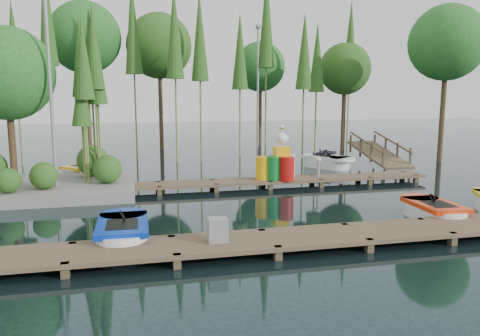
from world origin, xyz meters
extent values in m
plane|color=#1D3036|center=(0.00, 0.00, 0.00)|extent=(90.00, 90.00, 0.00)
cube|color=brown|center=(0.00, -4.50, 0.25)|extent=(18.00, 1.50, 0.10)
cube|color=#4C3D29|center=(-4.30, -5.13, 0.05)|extent=(0.16, 0.16, 0.50)
cube|color=#4C3D29|center=(-4.30, -3.87, 0.05)|extent=(0.16, 0.16, 0.50)
cube|color=#4C3D29|center=(-2.15, -5.13, 0.05)|extent=(0.16, 0.16, 0.50)
cube|color=#4C3D29|center=(-2.15, -3.87, 0.05)|extent=(0.16, 0.16, 0.50)
cube|color=#4C3D29|center=(0.00, -5.13, 0.05)|extent=(0.16, 0.16, 0.50)
cube|color=#4C3D29|center=(0.00, -3.87, 0.05)|extent=(0.16, 0.16, 0.50)
cube|color=#4C3D29|center=(2.15, -5.13, 0.05)|extent=(0.16, 0.16, 0.50)
cube|color=#4C3D29|center=(2.15, -3.87, 0.05)|extent=(0.16, 0.16, 0.50)
cube|color=#4C3D29|center=(4.30, -5.13, 0.05)|extent=(0.16, 0.16, 0.50)
cube|color=#4C3D29|center=(4.30, -3.87, 0.05)|extent=(0.16, 0.16, 0.50)
cube|color=brown|center=(1.00, 2.50, 0.25)|extent=(15.00, 1.20, 0.10)
cube|color=#4C3D29|center=(-6.10, 2.02, 0.05)|extent=(0.16, 0.16, 0.50)
cube|color=#4C3D29|center=(-6.10, 2.98, 0.05)|extent=(0.16, 0.16, 0.50)
cube|color=#4C3D29|center=(-4.07, 2.02, 0.05)|extent=(0.16, 0.16, 0.50)
cube|color=#4C3D29|center=(-4.07, 2.98, 0.05)|extent=(0.16, 0.16, 0.50)
cube|color=#4C3D29|center=(-2.04, 2.02, 0.05)|extent=(0.16, 0.16, 0.50)
cube|color=#4C3D29|center=(-2.04, 2.98, 0.05)|extent=(0.16, 0.16, 0.50)
cube|color=#4C3D29|center=(-0.01, 2.02, 0.05)|extent=(0.16, 0.16, 0.50)
cube|color=#4C3D29|center=(-0.01, 2.98, 0.05)|extent=(0.16, 0.16, 0.50)
cube|color=#4C3D29|center=(2.01, 2.02, 0.05)|extent=(0.16, 0.16, 0.50)
cube|color=#4C3D29|center=(2.01, 2.98, 0.05)|extent=(0.16, 0.16, 0.50)
cube|color=#4C3D29|center=(4.04, 2.02, 0.05)|extent=(0.16, 0.16, 0.50)
cube|color=#4C3D29|center=(4.04, 2.98, 0.05)|extent=(0.16, 0.16, 0.50)
cube|color=#4C3D29|center=(6.07, 2.02, 0.05)|extent=(0.16, 0.16, 0.50)
cube|color=#4C3D29|center=(6.07, 2.98, 0.05)|extent=(0.16, 0.16, 0.50)
cube|color=#4C3D29|center=(8.10, 2.02, 0.05)|extent=(0.16, 0.16, 0.50)
cube|color=#4C3D29|center=(8.10, 2.98, 0.05)|extent=(0.16, 0.16, 0.50)
cube|color=gray|center=(-6.00, 3.00, 0.18)|extent=(6.20, 4.20, 0.42)
sphere|color=#305F1D|center=(-5.80, 2.00, 0.84)|extent=(0.90, 0.90, 0.90)
sphere|color=#305F1D|center=(-4.40, 4.20, 0.99)|extent=(1.20, 1.20, 1.20)
sphere|color=#305F1D|center=(-6.80, 1.60, 0.79)|extent=(0.80, 0.80, 0.80)
sphere|color=#305F1D|center=(-3.80, 2.60, 0.89)|extent=(1.00, 1.00, 1.00)
cylinder|color=#45331D|center=(-7.00, 3.40, 2.00)|extent=(0.24, 0.24, 3.60)
sphere|color=#2A6E28|center=(-7.00, 3.40, 4.20)|extent=(3.20, 3.20, 3.20)
cylinder|color=olive|center=(-4.25, 3.56, 2.97)|extent=(0.07, 0.07, 5.93)
cone|color=#305F1D|center=(-4.25, 3.56, 5.04)|extent=(0.70, 0.70, 2.97)
cylinder|color=olive|center=(-4.57, 3.40, 2.83)|extent=(0.07, 0.07, 5.66)
cone|color=#305F1D|center=(-4.57, 3.40, 4.81)|extent=(0.70, 0.70, 2.83)
cylinder|color=olive|center=(-4.07, 3.59, 2.61)|extent=(0.07, 0.07, 5.22)
cone|color=#305F1D|center=(-4.07, 3.59, 4.44)|extent=(0.70, 0.70, 2.61)
cylinder|color=olive|center=(-4.44, 2.78, 2.76)|extent=(0.07, 0.07, 5.53)
cone|color=#305F1D|center=(-4.44, 2.78, 4.70)|extent=(0.70, 0.70, 2.76)
cylinder|color=olive|center=(-4.59, 2.90, 2.01)|extent=(0.07, 0.07, 4.01)
cone|color=#305F1D|center=(-4.59, 2.90, 3.41)|extent=(0.70, 0.70, 2.01)
cylinder|color=olive|center=(-4.13, 3.45, 3.05)|extent=(0.07, 0.07, 6.11)
cone|color=#305F1D|center=(-4.13, 3.45, 5.19)|extent=(0.70, 0.70, 3.05)
cylinder|color=#45331D|center=(12.74, 6.90, 3.03)|extent=(0.26, 0.26, 6.06)
sphere|color=#2A6E28|center=(12.74, 6.90, 6.06)|extent=(3.81, 3.81, 3.81)
cylinder|color=#45331D|center=(9.99, 12.65, 2.51)|extent=(0.26, 0.26, 5.02)
sphere|color=#305F1D|center=(9.99, 12.65, 5.02)|extent=(3.16, 3.16, 3.16)
cylinder|color=#45331D|center=(5.74, 16.70, 2.65)|extent=(0.26, 0.26, 5.31)
sphere|color=#2A6E28|center=(5.74, 16.70, 5.31)|extent=(3.34, 3.34, 3.34)
cylinder|color=#45331D|center=(-1.00, 16.03, 3.23)|extent=(0.26, 0.26, 6.46)
sphere|color=#305F1D|center=(-1.00, 16.03, 6.46)|extent=(4.06, 4.06, 4.06)
cylinder|color=#45331D|center=(-5.41, 16.00, 3.43)|extent=(0.26, 0.26, 6.85)
sphere|color=#2A6E28|center=(-5.41, 16.00, 6.85)|extent=(4.31, 4.31, 4.31)
cylinder|color=olive|center=(-8.16, 10.23, 3.74)|extent=(0.09, 0.09, 7.48)
cone|color=#305F1D|center=(-8.16, 10.23, 5.83)|extent=(0.90, 0.90, 4.11)
cylinder|color=olive|center=(-6.71, 10.82, 4.83)|extent=(0.09, 0.09, 9.66)
cone|color=#305F1D|center=(-6.71, 10.82, 7.54)|extent=(0.90, 0.90, 5.31)
cylinder|color=olive|center=(-4.68, 11.83, 3.85)|extent=(0.09, 0.09, 7.69)
cone|color=#305F1D|center=(-4.68, 11.83, 6.00)|extent=(0.90, 0.90, 4.23)
cylinder|color=olive|center=(-2.63, 11.48, 4.49)|extent=(0.09, 0.09, 8.99)
cone|color=#305F1D|center=(-2.63, 11.48, 7.01)|extent=(0.90, 0.90, 4.94)
cylinder|color=olive|center=(-0.63, 9.87, 4.22)|extent=(0.09, 0.09, 8.44)
cone|color=#305F1D|center=(-0.63, 9.87, 6.58)|extent=(0.90, 0.90, 4.64)
cylinder|color=olive|center=(0.65, 10.00, 4.11)|extent=(0.09, 0.09, 8.22)
cone|color=#305F1D|center=(0.65, 10.00, 6.41)|extent=(0.90, 0.90, 4.52)
cylinder|color=olive|center=(2.96, 10.87, 3.70)|extent=(0.09, 0.09, 7.41)
cone|color=#305F1D|center=(2.96, 10.87, 5.78)|extent=(0.90, 0.90, 4.07)
cylinder|color=olive|center=(4.49, 11.10, 4.89)|extent=(0.09, 0.09, 9.77)
cone|color=#305F1D|center=(4.49, 11.10, 7.62)|extent=(0.90, 0.90, 5.38)
cylinder|color=olive|center=(6.24, 9.83, 3.70)|extent=(0.09, 0.09, 7.40)
cone|color=#305F1D|center=(6.24, 9.83, 5.77)|extent=(0.90, 0.90, 4.07)
cylinder|color=olive|center=(7.63, 11.42, 3.57)|extent=(0.09, 0.09, 7.14)
cone|color=#305F1D|center=(7.63, 11.42, 5.57)|extent=(0.90, 0.90, 3.93)
cylinder|color=olive|center=(10.17, 12.43, 4.31)|extent=(0.09, 0.09, 8.61)
cone|color=#305F1D|center=(10.17, 12.43, 6.72)|extent=(0.90, 0.90, 4.74)
cylinder|color=gray|center=(-5.50, 2.50, 3.50)|extent=(0.12, 0.12, 7.00)
cylinder|color=gray|center=(4.00, 11.00, 3.50)|extent=(0.12, 0.12, 7.00)
sphere|color=gray|center=(4.00, 11.00, 7.10)|extent=(0.30, 0.30, 0.30)
cube|color=brown|center=(9.00, 6.50, 0.55)|extent=(1.50, 3.94, 0.95)
cube|color=#4C3D29|center=(8.30, 4.90, 0.59)|extent=(0.08, 0.08, 0.90)
cube|color=#4C3D29|center=(8.30, 6.00, 0.70)|extent=(0.08, 0.08, 0.90)
cube|color=#4C3D29|center=(8.30, 7.10, 0.81)|extent=(0.08, 0.08, 0.90)
cube|color=#4C3D29|center=(8.30, 8.20, 0.92)|extent=(0.08, 0.08, 0.90)
cube|color=brown|center=(8.30, 6.50, 1.15)|extent=(0.06, 3.54, 0.83)
cube|color=#4C3D29|center=(9.70, 4.90, 0.59)|extent=(0.08, 0.08, 0.90)
cube|color=#4C3D29|center=(9.70, 6.00, 0.70)|extent=(0.08, 0.08, 0.90)
cube|color=#4C3D29|center=(9.70, 7.10, 0.81)|extent=(0.08, 0.08, 0.90)
cube|color=#4C3D29|center=(9.70, 8.20, 0.92)|extent=(0.08, 0.08, 0.90)
cube|color=brown|center=(9.70, 6.50, 1.15)|extent=(0.06, 3.54, 0.83)
cube|color=white|center=(-3.23, -3.30, 0.19)|extent=(1.17, 1.18, 0.53)
cylinder|color=white|center=(-3.22, -2.72, 0.19)|extent=(1.17, 1.17, 0.53)
cylinder|color=white|center=(-3.24, -3.88, 0.19)|extent=(1.17, 1.17, 0.53)
cube|color=#062DAA|center=(-3.23, -3.30, 0.48)|extent=(1.21, 2.02, 0.13)
cylinder|color=#062DAA|center=(-3.22, -2.46, 0.48)|extent=(1.19, 1.19, 0.13)
cube|color=black|center=(-3.24, -3.50, 0.52)|extent=(0.73, 0.96, 0.06)
torus|color=black|center=(-3.23, -3.16, 0.67)|extent=(0.15, 0.27, 0.25)
cube|color=white|center=(5.25, -3.11, 0.18)|extent=(1.11, 1.12, 0.49)
cylinder|color=white|center=(5.27, -2.57, 0.18)|extent=(1.11, 1.11, 0.49)
cylinder|color=white|center=(5.23, -3.64, 0.18)|extent=(1.11, 1.11, 0.49)
cube|color=red|center=(5.25, -3.11, 0.44)|extent=(1.16, 1.89, 0.12)
cylinder|color=red|center=(5.29, -2.33, 0.44)|extent=(1.13, 1.13, 0.12)
cube|color=black|center=(5.24, -3.28, 0.48)|extent=(0.70, 0.90, 0.05)
torus|color=black|center=(5.26, -2.97, 0.62)|extent=(0.14, 0.25, 0.23)
cube|color=white|center=(-4.76, 6.30, 0.19)|extent=(1.65, 1.65, 0.53)
cylinder|color=white|center=(-4.33, 6.70, 0.19)|extent=(1.64, 1.64, 0.53)
cylinder|color=white|center=(-5.19, 5.90, 0.19)|extent=(1.64, 1.64, 0.53)
cube|color=#FFB80D|center=(-4.76, 6.30, 0.48)|extent=(2.29, 2.24, 0.14)
cylinder|color=#FFB80D|center=(-4.14, 6.88, 0.48)|extent=(1.67, 1.67, 0.14)
cube|color=black|center=(-4.90, 6.17, 0.53)|extent=(1.19, 1.18, 0.06)
torus|color=black|center=(-4.66, 6.40, 0.68)|extent=(0.29, 0.29, 0.26)
imported|color=#1E1E2D|center=(-4.94, 6.14, 0.76)|extent=(0.52, 0.52, 0.94)
cube|color=white|center=(6.16, 6.40, 0.20)|extent=(1.66, 1.66, 0.55)
cylinder|color=white|center=(6.48, 5.88, 0.20)|extent=(1.65, 1.65, 0.55)
cylinder|color=white|center=(5.85, 6.92, 0.20)|extent=(1.65, 1.65, 0.55)
cube|color=white|center=(6.16, 6.40, 0.50)|extent=(2.13, 2.43, 0.14)
cylinder|color=white|center=(6.62, 5.65, 0.50)|extent=(1.68, 1.68, 0.14)
cube|color=black|center=(6.06, 6.57, 0.55)|extent=(1.15, 1.23, 0.06)
torus|color=black|center=(6.24, 6.27, 0.70)|extent=(0.27, 0.31, 0.27)
imported|color=#1E1E2D|center=(6.04, 6.62, 0.75)|extent=(0.46, 0.50, 0.90)
imported|color=#1E1E2D|center=(6.51, 6.49, 0.69)|extent=(0.35, 0.39, 0.68)
cube|color=gray|center=(-1.19, -4.50, 0.56)|extent=(0.43, 0.36, 0.52)
cylinder|color=#FFB80D|center=(1.88, 2.50, 0.74)|extent=(0.58, 0.58, 0.87)
cylinder|color=#0E7F2C|center=(2.26, 2.30, 0.75)|extent=(0.60, 0.60, 0.90)
cylinder|color=white|center=(2.85, 2.60, 0.75)|extent=(0.60, 0.60, 0.90)
cylinder|color=#AD0F0C|center=(2.65, 2.10, 0.75)|extent=(0.60, 0.60, 0.90)
cube|color=#FFB80D|center=(2.55, 2.40, 1.37)|extent=(0.55, 0.55, 0.35)
sphere|color=white|center=(2.55, 2.40, 1.85)|extent=(0.44, 0.44, 0.44)
cylinder|color=white|center=(2.55, 2.40, 2.10)|extent=(0.10, 0.10, 0.30)
sphere|color=white|center=(2.55, 2.40, 2.27)|extent=(0.20, 0.20, 0.20)
cone|color=orange|center=(2.55, 2.20, 2.25)|extent=(0.10, 0.30, 0.10)
cube|color=white|center=(2.55, 2.40, 1.85)|extent=(0.55, 0.06, 0.18)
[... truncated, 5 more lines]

